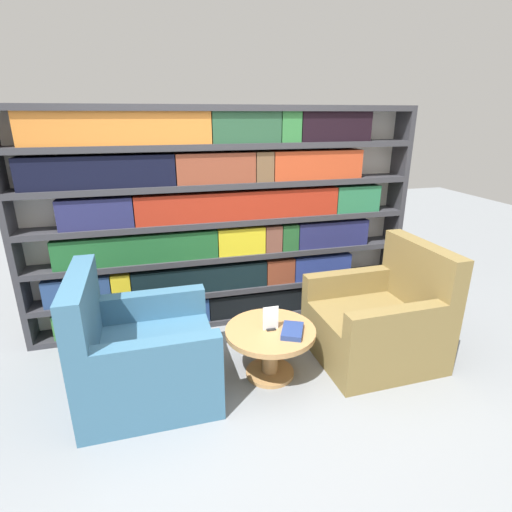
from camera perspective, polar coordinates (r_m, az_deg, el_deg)
ground_plane at (r=2.94m, az=0.98°, el=-20.07°), size 14.00×14.00×0.00m
bookshelf at (r=3.61m, az=-5.14°, el=5.10°), size 3.48×0.30×1.95m
armchair_left at (r=2.95m, az=-16.10°, el=-13.56°), size 0.91×0.85×0.93m
armchair_right at (r=3.40m, az=17.20°, el=-8.97°), size 0.92×0.86×0.93m
coffee_table at (r=3.03m, az=2.05°, el=-12.19°), size 0.67×0.67×0.39m
table_sign at (r=2.94m, az=2.10°, el=-9.07°), size 0.12×0.06×0.18m
stray_book at (r=2.92m, az=5.22°, el=-10.61°), size 0.23×0.27×0.04m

